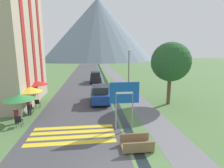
{
  "coord_description": "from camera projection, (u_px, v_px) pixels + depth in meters",
  "views": [
    {
      "loc": [
        -1.17,
        -6.54,
        5.42
      ],
      "look_at": [
        0.75,
        10.0,
        2.12
      ],
      "focal_mm": 28.0,
      "sensor_mm": 36.0,
      "label": 1
    }
  ],
  "objects": [
    {
      "name": "road",
      "position": [
        86.0,
        76.0,
        36.5
      ],
      "size": [
        6.4,
        60.0,
        0.01
      ],
      "color": "#424247",
      "rests_on": "ground_plane"
    },
    {
      "name": "crosswalk_marking",
      "position": [
        73.0,
        134.0,
        11.31
      ],
      "size": [
        5.44,
        2.54,
        0.01
      ],
      "color": "yellow",
      "rests_on": "ground_plane"
    },
    {
      "name": "footbridge",
      "position": [
        136.0,
        145.0,
        9.67
      ],
      "size": [
        1.7,
        1.1,
        0.65
      ],
      "color": "brown",
      "rests_on": "ground_plane"
    },
    {
      "name": "cafe_chair_far_right",
      "position": [
        37.0,
        103.0,
        16.32
      ],
      "size": [
        0.4,
        0.4,
        0.85
      ],
      "rotation": [
        0.0,
        0.0,
        0.01
      ],
      "color": "black",
      "rests_on": "ground_plane"
    },
    {
      "name": "hotel_building",
      "position": [
        6.0,
        37.0,
        16.9
      ],
      "size": [
        5.44,
        8.92,
        12.27
      ],
      "color": "tan",
      "rests_on": "ground_plane"
    },
    {
      "name": "drainage_channel",
      "position": [
        103.0,
        75.0,
        36.92
      ],
      "size": [
        0.6,
        60.0,
        0.0
      ],
      "color": "black",
      "rests_on": "ground_plane"
    },
    {
      "name": "person_standing_terrace",
      "position": [
        29.0,
        104.0,
        14.45
      ],
      "size": [
        0.32,
        0.32,
        1.73
      ],
      "color": "#282833",
      "rests_on": "ground_plane"
    },
    {
      "name": "parked_car_near",
      "position": [
        100.0,
        94.0,
        17.99
      ],
      "size": [
        1.9,
        4.11,
        1.82
      ],
      "color": "navy",
      "rests_on": "ground_plane"
    },
    {
      "name": "cafe_umbrella_front_green",
      "position": [
        19.0,
        97.0,
        12.93
      ],
      "size": [
        2.23,
        2.23,
        2.19
      ],
      "color": "#B7B2A8",
      "rests_on": "ground_plane"
    },
    {
      "name": "footpath",
      "position": [
        114.0,
        75.0,
        37.19
      ],
      "size": [
        2.2,
        60.0,
        0.01
      ],
      "color": "slate",
      "rests_on": "ground_plane"
    },
    {
      "name": "cafe_umbrella_middle_yellow",
      "position": [
        30.0,
        89.0,
        15.35
      ],
      "size": [
        2.01,
        2.01,
        2.2
      ],
      "color": "#B7B2A8",
      "rests_on": "ground_plane"
    },
    {
      "name": "person_seated_far",
      "position": [
        16.0,
        115.0,
        12.86
      ],
      "size": [
        0.32,
        0.32,
        1.27
      ],
      "color": "#282833",
      "rests_on": "ground_plane"
    },
    {
      "name": "cafe_chair_nearest",
      "position": [
        19.0,
        120.0,
        12.33
      ],
      "size": [
        0.4,
        0.4,
        0.85
      ],
      "rotation": [
        0.0,
        0.0,
        -0.28
      ],
      "color": "black",
      "rests_on": "ground_plane"
    },
    {
      "name": "parked_car_far",
      "position": [
        95.0,
        77.0,
        28.99
      ],
      "size": [
        1.81,
        3.82,
        1.82
      ],
      "color": "black",
      "rests_on": "ground_plane"
    },
    {
      "name": "mountain_distant",
      "position": [
        98.0,
        30.0,
        91.98
      ],
      "size": [
        57.46,
        57.46,
        31.43
      ],
      "color": "slate",
      "rests_on": "ground_plane"
    },
    {
      "name": "road_sign",
      "position": [
        124.0,
        98.0,
        11.67
      ],
      "size": [
        2.0,
        0.11,
        3.31
      ],
      "color": "gray",
      "rests_on": "ground_plane"
    },
    {
      "name": "ground_plane",
      "position": [
        100.0,
        85.0,
        27.04
      ],
      "size": [
        160.0,
        160.0,
        0.0
      ],
      "primitive_type": "plane",
      "color": "#517542"
    },
    {
      "name": "cafe_umbrella_rear_red",
      "position": [
        37.0,
        83.0,
        17.67
      ],
      "size": [
        2.31,
        2.31,
        2.28
      ],
      "color": "#B7B2A8",
      "rests_on": "ground_plane"
    },
    {
      "name": "streetlamp",
      "position": [
        129.0,
        68.0,
        21.25
      ],
      "size": [
        0.28,
        0.28,
        5.5
      ],
      "color": "#515156",
      "rests_on": "ground_plane"
    },
    {
      "name": "tree_by_path",
      "position": [
        171.0,
        62.0,
        16.9
      ],
      "size": [
        3.8,
        3.8,
        6.15
      ],
      "color": "brown",
      "rests_on": "ground_plane"
    },
    {
      "name": "cafe_chair_middle",
      "position": [
        30.0,
        108.0,
        14.91
      ],
      "size": [
        0.4,
        0.4,
        0.85
      ],
      "rotation": [
        0.0,
        0.0,
        0.24
      ],
      "color": "black",
      "rests_on": "ground_plane"
    }
  ]
}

